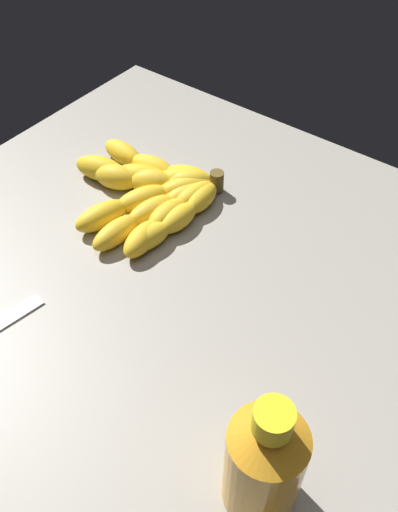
{
  "coord_description": "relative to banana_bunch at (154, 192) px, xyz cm",
  "views": [
    {
      "loc": [
        -25.1,
        31.57,
        51.62
      ],
      "look_at": [
        1.0,
        -3.08,
        5.25
      ],
      "focal_mm": 38.62,
      "sensor_mm": 36.0,
      "label": 1
    }
  ],
  "objects": [
    {
      "name": "banana_bunch",
      "position": [
        0.0,
        0.0,
        0.0
      ],
      "size": [
        21.47,
        21.31,
        3.64
      ],
      "color": "yellow",
      "rests_on": "ground_plane"
    },
    {
      "name": "honey_bottle",
      "position": [
        -33.58,
        25.18,
        5.19
      ],
      "size": [
        6.7,
        6.7,
        15.48
      ],
      "color": "orange",
      "rests_on": "ground_plane"
    },
    {
      "name": "ground_plane",
      "position": [
        -15.33,
        11.69,
        -3.96
      ],
      "size": [
        87.11,
        79.13,
        4.6
      ],
      "primitive_type": "cube",
      "color": "gray"
    }
  ]
}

